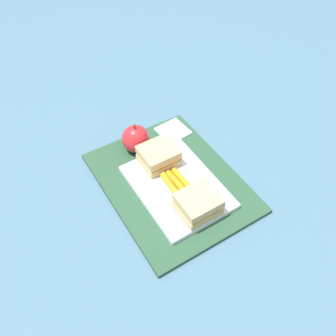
{
  "coord_description": "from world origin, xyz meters",
  "views": [
    {
      "loc": [
        -0.43,
        0.28,
        0.64
      ],
      "look_at": [
        0.01,
        0.0,
        0.04
      ],
      "focal_mm": 38.76,
      "sensor_mm": 36.0,
      "label": 1
    }
  ],
  "objects_px": {
    "sandwich_half_right": "(159,156)",
    "carrot_sticks_bundle": "(177,183)",
    "food_tray": "(177,187)",
    "sandwich_half_left": "(198,204)",
    "paper_napkin": "(173,131)",
    "apple": "(136,139)"
  },
  "relations": [
    {
      "from": "food_tray",
      "to": "paper_napkin",
      "type": "xyz_separation_m",
      "value": [
        0.16,
        -0.09,
        -0.0
      ]
    },
    {
      "from": "food_tray",
      "to": "carrot_sticks_bundle",
      "type": "height_order",
      "value": "carrot_sticks_bundle"
    },
    {
      "from": "sandwich_half_left",
      "to": "sandwich_half_right",
      "type": "relative_size",
      "value": 1.0
    },
    {
      "from": "sandwich_half_left",
      "to": "paper_napkin",
      "type": "bearing_deg",
      "value": -20.89
    },
    {
      "from": "carrot_sticks_bundle",
      "to": "paper_napkin",
      "type": "distance_m",
      "value": 0.19
    },
    {
      "from": "sandwich_half_right",
      "to": "carrot_sticks_bundle",
      "type": "bearing_deg",
      "value": 179.76
    },
    {
      "from": "sandwich_half_left",
      "to": "apple",
      "type": "distance_m",
      "value": 0.23
    },
    {
      "from": "apple",
      "to": "sandwich_half_right",
      "type": "bearing_deg",
      "value": -167.38
    },
    {
      "from": "sandwich_half_left",
      "to": "sandwich_half_right",
      "type": "distance_m",
      "value": 0.16
    },
    {
      "from": "sandwich_half_left",
      "to": "carrot_sticks_bundle",
      "type": "relative_size",
      "value": 1.02
    },
    {
      "from": "food_tray",
      "to": "sandwich_half_right",
      "type": "relative_size",
      "value": 2.88
    },
    {
      "from": "food_tray",
      "to": "sandwich_half_right",
      "type": "height_order",
      "value": "sandwich_half_right"
    },
    {
      "from": "paper_napkin",
      "to": "sandwich_half_right",
      "type": "bearing_deg",
      "value": 132.07
    },
    {
      "from": "sandwich_half_right",
      "to": "paper_napkin",
      "type": "bearing_deg",
      "value": -47.93
    },
    {
      "from": "food_tray",
      "to": "sandwich_half_right",
      "type": "distance_m",
      "value": 0.08
    },
    {
      "from": "food_tray",
      "to": "paper_napkin",
      "type": "distance_m",
      "value": 0.18
    },
    {
      "from": "sandwich_half_right",
      "to": "paper_napkin",
      "type": "height_order",
      "value": "sandwich_half_right"
    },
    {
      "from": "carrot_sticks_bundle",
      "to": "apple",
      "type": "relative_size",
      "value": 1.01
    },
    {
      "from": "food_tray",
      "to": "carrot_sticks_bundle",
      "type": "distance_m",
      "value": 0.01
    },
    {
      "from": "paper_napkin",
      "to": "carrot_sticks_bundle",
      "type": "bearing_deg",
      "value": 150.37
    },
    {
      "from": "food_tray",
      "to": "sandwich_half_left",
      "type": "distance_m",
      "value": 0.08
    },
    {
      "from": "apple",
      "to": "carrot_sticks_bundle",
      "type": "bearing_deg",
      "value": -173.78
    }
  ]
}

